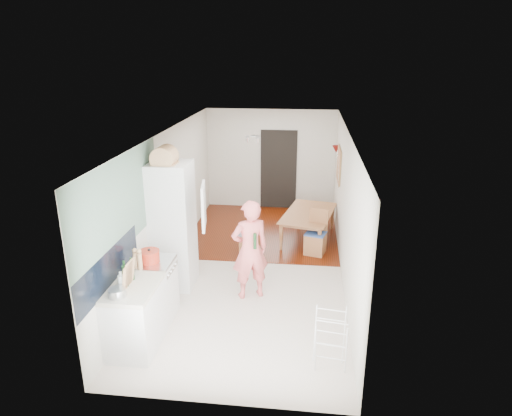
% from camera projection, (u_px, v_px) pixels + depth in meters
% --- Properties ---
extents(room_shell, '(3.20, 7.00, 2.50)m').
position_uv_depth(room_shell, '(254.00, 204.00, 8.09)').
color(room_shell, silver).
rests_on(room_shell, ground).
extents(floor, '(3.20, 7.00, 0.01)m').
position_uv_depth(floor, '(254.00, 267.00, 8.50)').
color(floor, beige).
rests_on(floor, ground).
extents(wood_floor_overlay, '(3.20, 3.30, 0.01)m').
position_uv_depth(wood_floor_overlay, '(264.00, 230.00, 10.24)').
color(wood_floor_overlay, '#601707').
rests_on(wood_floor_overlay, room_shell).
extents(sage_wall_panel, '(0.02, 3.00, 1.30)m').
position_uv_depth(sage_wall_panel, '(121.00, 204.00, 6.19)').
color(sage_wall_panel, slate).
rests_on(sage_wall_panel, room_shell).
extents(tile_splashback, '(0.02, 1.90, 0.50)m').
position_uv_depth(tile_splashback, '(110.00, 269.00, 5.90)').
color(tile_splashback, black).
rests_on(tile_splashback, room_shell).
extents(doorway_recess, '(0.90, 0.04, 2.00)m').
position_uv_depth(doorway_recess, '(279.00, 170.00, 11.42)').
color(doorway_recess, black).
rests_on(doorway_recess, room_shell).
extents(base_cabinet, '(0.60, 0.90, 0.86)m').
position_uv_depth(base_cabinet, '(136.00, 318.00, 6.11)').
color(base_cabinet, silver).
rests_on(base_cabinet, room_shell).
extents(worktop, '(0.62, 0.92, 0.06)m').
position_uv_depth(worktop, '(133.00, 288.00, 5.96)').
color(worktop, beige).
rests_on(worktop, room_shell).
extents(range_cooker, '(0.60, 0.60, 0.88)m').
position_uv_depth(range_cooker, '(154.00, 290.00, 6.81)').
color(range_cooker, silver).
rests_on(range_cooker, room_shell).
extents(cooker_top, '(0.60, 0.60, 0.04)m').
position_uv_depth(cooker_top, '(151.00, 262.00, 6.66)').
color(cooker_top, silver).
rests_on(cooker_top, room_shell).
extents(fridge_housing, '(0.66, 0.66, 2.15)m').
position_uv_depth(fridge_housing, '(173.00, 226.00, 7.56)').
color(fridge_housing, silver).
rests_on(fridge_housing, room_shell).
extents(fridge_door, '(0.14, 0.56, 0.70)m').
position_uv_depth(fridge_door, '(204.00, 206.00, 7.05)').
color(fridge_door, silver).
rests_on(fridge_door, room_shell).
extents(fridge_interior, '(0.02, 0.52, 0.66)m').
position_uv_depth(fridge_interior, '(190.00, 199.00, 7.37)').
color(fridge_interior, white).
rests_on(fridge_interior, room_shell).
extents(pinboard, '(0.03, 0.90, 0.70)m').
position_uv_depth(pinboard, '(339.00, 165.00, 9.61)').
color(pinboard, tan).
rests_on(pinboard, room_shell).
extents(pinboard_frame, '(0.00, 0.94, 0.74)m').
position_uv_depth(pinboard_frame, '(338.00, 165.00, 9.61)').
color(pinboard_frame, '#95633D').
rests_on(pinboard_frame, room_shell).
extents(wall_sconce, '(0.18, 0.18, 0.16)m').
position_uv_depth(wall_sconce, '(336.00, 149.00, 10.16)').
color(wall_sconce, maroon).
rests_on(wall_sconce, room_shell).
extents(person, '(0.84, 0.72, 1.95)m').
position_uv_depth(person, '(250.00, 241.00, 7.21)').
color(person, '#EC6969').
rests_on(person, floor).
extents(dining_table, '(1.08, 1.57, 0.51)m').
position_uv_depth(dining_table, '(310.00, 228.00, 9.71)').
color(dining_table, '#95633D').
rests_on(dining_table, floor).
extents(dining_chair, '(0.46, 0.46, 0.89)m').
position_uv_depth(dining_chair, '(316.00, 233.00, 8.93)').
color(dining_chair, '#95633D').
rests_on(dining_chair, floor).
extents(stool, '(0.39, 0.39, 0.45)m').
position_uv_depth(stool, '(250.00, 244.00, 8.96)').
color(stool, '#95633D').
rests_on(stool, floor).
extents(grey_drape, '(0.47, 0.47, 0.18)m').
position_uv_depth(grey_drape, '(249.00, 230.00, 8.85)').
color(grey_drape, gray).
rests_on(grey_drape, stool).
extents(drying_rack, '(0.44, 0.41, 0.76)m').
position_uv_depth(drying_rack, '(330.00, 341.00, 5.71)').
color(drying_rack, silver).
rests_on(drying_rack, floor).
extents(bread_bin, '(0.43, 0.42, 0.20)m').
position_uv_depth(bread_bin, '(164.00, 157.00, 7.10)').
color(bread_bin, '#D9B170').
rests_on(bread_bin, fridge_housing).
extents(red_casserole, '(0.36, 0.36, 0.18)m').
position_uv_depth(red_casserole, '(149.00, 256.00, 6.60)').
color(red_casserole, red).
rests_on(red_casserole, cooker_top).
extents(steel_pan, '(0.25, 0.25, 0.11)m').
position_uv_depth(steel_pan, '(117.00, 293.00, 5.67)').
color(steel_pan, silver).
rests_on(steel_pan, worktop).
extents(held_bottle, '(0.05, 0.05, 0.25)m').
position_uv_depth(held_bottle, '(255.00, 241.00, 7.06)').
color(held_bottle, '#173E1C').
rests_on(held_bottle, person).
extents(bottle_a, '(0.07, 0.07, 0.29)m').
position_uv_depth(bottle_a, '(125.00, 276.00, 5.89)').
color(bottle_a, '#173E1C').
rests_on(bottle_a, worktop).
extents(bottle_b, '(0.07, 0.07, 0.26)m').
position_uv_depth(bottle_b, '(132.00, 271.00, 6.08)').
color(bottle_b, '#173E1C').
rests_on(bottle_b, worktop).
extents(bottle_c, '(0.09, 0.09, 0.21)m').
position_uv_depth(bottle_c, '(122.00, 283.00, 5.81)').
color(bottle_c, silver).
rests_on(bottle_c, worktop).
extents(pepper_mill_front, '(0.08, 0.08, 0.24)m').
position_uv_depth(pepper_mill_front, '(136.00, 260.00, 6.41)').
color(pepper_mill_front, '#D9B170').
rests_on(pepper_mill_front, worktop).
extents(pepper_mill_back, '(0.07, 0.07, 0.24)m').
position_uv_depth(pepper_mill_back, '(140.00, 261.00, 6.37)').
color(pepper_mill_back, '#D9B170').
rests_on(pepper_mill_back, worktop).
extents(chopping_boards, '(0.09, 0.26, 0.35)m').
position_uv_depth(chopping_boards, '(128.00, 274.00, 5.88)').
color(chopping_boards, '#D9B170').
rests_on(chopping_boards, worktop).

